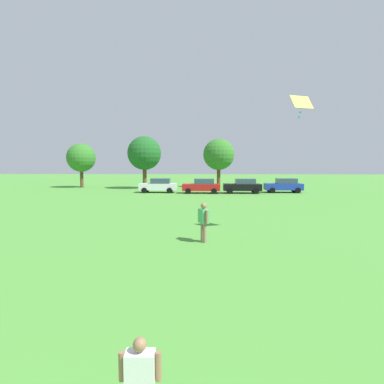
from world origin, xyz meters
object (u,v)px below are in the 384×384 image
child_kite_flyer (140,373)px  tree_far_left (81,158)px  tree_center (144,153)px  parked_car_black_2 (243,186)px  parked_car_blue_3 (284,185)px  parked_car_white_0 (159,185)px  adult_bystander (204,219)px  kite (301,104)px  parked_car_red_1 (202,186)px  tree_far_right (219,155)px

child_kite_flyer → tree_far_left: bearing=110.7°
child_kite_flyer → tree_center: tree_center is taller
parked_car_black_2 → parked_car_blue_3: 5.09m
parked_car_white_0 → parked_car_black_2: (9.83, -0.48, 0.00)m
parked_car_black_2 → tree_far_left: bearing=-20.3°
child_kite_flyer → adult_bystander: bearing=83.2°
tree_center → parked_car_white_0: bearing=-65.1°
kite → tree_far_left: bearing=127.1°
kite → tree_center: size_ratio=0.15×
parked_car_blue_3 → tree_far_left: bearing=-14.7°
parked_car_red_1 → parked_car_white_0: bearing=-7.5°
parked_car_white_0 → adult_bystander: bearing=102.9°
child_kite_flyer → parked_car_white_0: bearing=95.9°
tree_far_left → parked_car_white_0: bearing=-32.1°
kite → parked_car_black_2: size_ratio=0.26×
tree_far_left → tree_far_right: 19.81m
kite → parked_car_red_1: kite is taller
parked_car_white_0 → tree_far_right: 12.22m
tree_far_right → tree_center: bearing=-165.0°
adult_bystander → tree_center: (-8.16, 29.44, 3.85)m
child_kite_flyer → parked_car_red_1: (0.54, 31.94, 0.19)m
kite → parked_car_white_0: bearing=114.5°
parked_car_red_1 → parked_car_blue_3: 9.79m
kite → parked_car_blue_3: (4.99, 22.11, -5.21)m
parked_car_red_1 → parked_car_black_2: 4.73m
adult_bystander → tree_far_right: tree_far_right is taller
kite → tree_center: 30.38m
adult_bystander → tree_far_right: (2.14, 32.20, 3.76)m
parked_car_white_0 → parked_car_red_1: bearing=172.5°
child_kite_flyer → tree_far_right: tree_far_right is taller
parked_car_white_0 → parked_car_red_1: (5.10, -0.67, 0.00)m
adult_bystander → tree_far_right: size_ratio=0.24×
parked_car_blue_3 → kite: bearing=77.3°
kite → tree_center: (-12.64, 27.60, -1.22)m
adult_bystander → parked_car_white_0: 23.95m
tree_far_left → tree_center: 9.63m
tree_far_left → tree_far_right: size_ratio=0.90×
parked_car_black_2 → tree_center: (-12.66, 6.57, 3.99)m
parked_car_blue_3 → tree_far_right: 11.70m
parked_car_white_0 → parked_car_black_2: bearing=177.2°
parked_car_red_1 → tree_center: tree_center is taller
child_kite_flyer → parked_car_blue_3: parked_car_blue_3 is taller
adult_bystander → tree_far_right: 32.49m
adult_bystander → parked_car_red_1: bearing=157.3°
child_kite_flyer → tree_far_right: (2.91, 41.46, 4.08)m
parked_car_black_2 → tree_far_right: 10.38m
kite → parked_car_red_1: (-4.72, 20.84, -5.21)m
tree_center → tree_far_right: size_ratio=1.02×
child_kite_flyer → tree_far_left: (-16.86, 40.33, 3.60)m
parked_car_black_2 → parked_car_white_0: bearing=-2.8°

